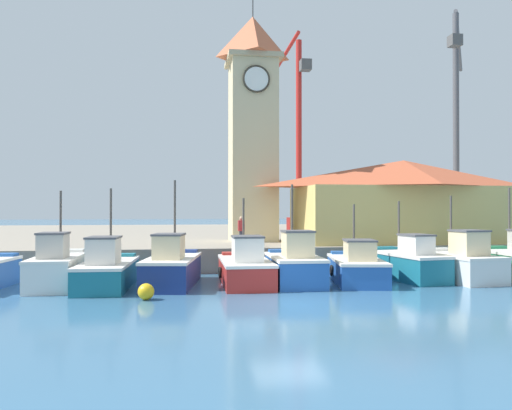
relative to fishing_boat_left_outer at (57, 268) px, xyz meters
name	(u,v)px	position (x,y,z in m)	size (l,w,h in m)	color
ground_plane	(289,302)	(8.89, -4.80, -0.81)	(300.00, 300.00, 0.00)	#386689
quay_wharf	(223,238)	(8.89, 23.25, -0.18)	(120.00, 40.00, 1.27)	gray
fishing_boat_left_outer	(57,268)	(0.00, 0.00, 0.00)	(1.93, 4.65, 4.07)	silver
fishing_boat_left_inner	(107,270)	(2.11, -0.50, -0.09)	(2.19, 5.24, 4.17)	#196B7F
fishing_boat_mid_left	(172,267)	(4.77, -0.32, -0.03)	(2.67, 5.16, 4.55)	navy
fishing_boat_center	(245,268)	(7.92, -0.40, -0.10)	(2.21, 5.20, 3.76)	#AD2823
fishing_boat_mid_right	(295,266)	(10.05, -0.71, -0.01)	(2.23, 4.42, 4.38)	#2356A8
fishing_boat_right_inner	(356,267)	(12.93, -0.54, -0.14)	(2.91, 5.28, 3.50)	#2356A8
fishing_boat_right_outer	(407,263)	(15.56, -0.02, -0.05)	(2.43, 4.91, 3.66)	#196B7F
fishing_boat_far_right	(459,263)	(17.77, -0.75, -0.02)	(2.61, 4.46, 3.91)	silver
clock_tower	(253,122)	(9.60, 8.97, 7.96)	(3.32, 3.32, 15.74)	beige
warehouse_right	(404,200)	(18.71, 7.01, 3.02)	(13.32, 6.63, 5.01)	tan
port_crane_near	(298,155)	(16.27, 24.75, 7.64)	(3.08, 8.06, 19.21)	maroon
port_crane_far	(456,142)	(30.23, 20.63, 8.64)	(6.60, 9.61, 20.39)	#353539
mooring_buoy	(146,292)	(3.91, -3.62, -0.51)	(0.60, 0.60, 0.60)	gold
dock_worker_near_tower	(241,231)	(8.28, 4.03, 1.31)	(0.34, 0.22, 1.62)	#33333D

